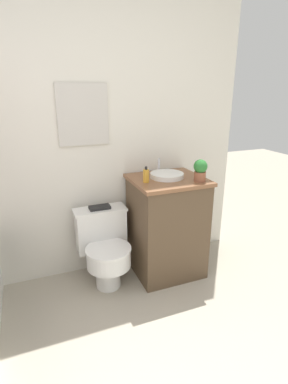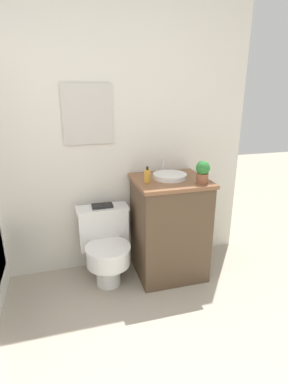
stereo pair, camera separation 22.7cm
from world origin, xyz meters
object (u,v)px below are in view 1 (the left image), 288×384
sink (167,175)px  book_on_tank (100,207)px  potted_plant (200,170)px  toilet (105,245)px  soap_bottle (146,176)px

sink → book_on_tank: bearing=167.1°
book_on_tank → sink: bearing=-12.9°
book_on_tank → potted_plant: bearing=-23.3°
potted_plant → sink: bearing=135.2°
toilet → potted_plant: bearing=-15.6°
sink → book_on_tank: (-0.56, 0.13, -0.26)m
potted_plant → book_on_tank: 0.89m
book_on_tank → toilet: bearing=-90.0°
soap_bottle → potted_plant: (0.41, -0.14, 0.04)m
sink → potted_plant: 0.29m
sink → soap_bottle: 0.22m
soap_bottle → potted_plant: potted_plant is taller
toilet → soap_bottle: 0.69m
potted_plant → toilet: bearing=164.4°
potted_plant → book_on_tank: (-0.76, 0.33, -0.33)m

